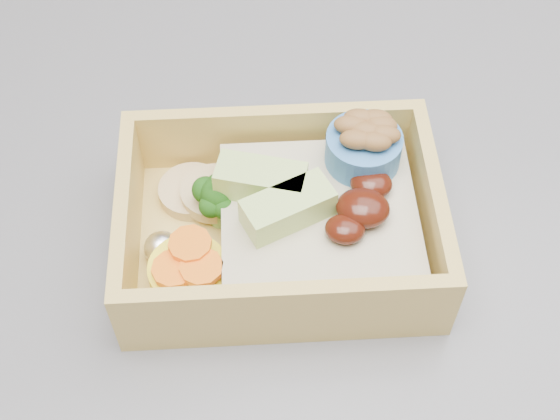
# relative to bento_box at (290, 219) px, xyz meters

# --- Properties ---
(bento_box) EXTENTS (0.18, 0.14, 0.06)m
(bento_box) POSITION_rel_bento_box_xyz_m (0.00, 0.00, 0.00)
(bento_box) COLOR tan
(bento_box) RESTS_ON island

